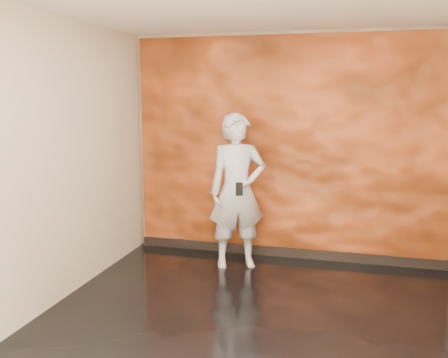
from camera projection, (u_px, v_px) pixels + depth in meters
room at (258, 171)px, 4.30m from camera, size 4.02×4.02×2.81m
feature_wall at (289, 149)px, 6.17m from camera, size 3.90×0.06×2.75m
baseboard at (286, 252)px, 6.35m from camera, size 3.90×0.04×0.12m
man at (237, 191)px, 5.89m from camera, size 0.79×0.68×1.83m
phone at (239, 189)px, 5.62m from camera, size 0.08×0.04×0.15m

